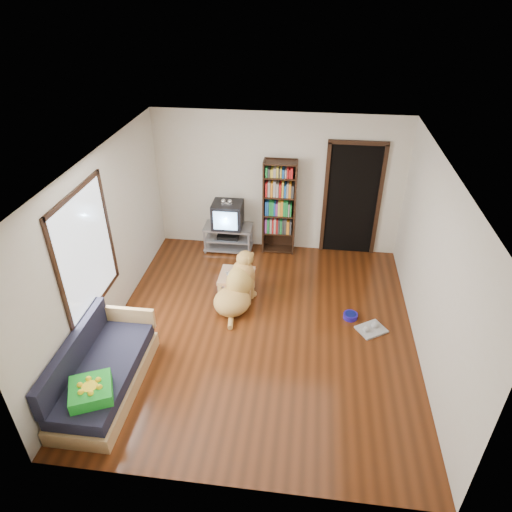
# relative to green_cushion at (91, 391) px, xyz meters

# --- Properties ---
(ground) EXTENTS (5.00, 5.00, 0.00)m
(ground) POSITION_rel_green_cushion_xyz_m (1.75, 1.87, -0.50)
(ground) COLOR #52240E
(ground) RESTS_ON ground
(ceiling) EXTENTS (5.00, 5.00, 0.00)m
(ceiling) POSITION_rel_green_cushion_xyz_m (1.75, 1.87, 2.10)
(ceiling) COLOR white
(ceiling) RESTS_ON ground
(wall_back) EXTENTS (4.50, 0.00, 4.50)m
(wall_back) POSITION_rel_green_cushion_xyz_m (1.75, 4.37, 0.80)
(wall_back) COLOR beige
(wall_back) RESTS_ON ground
(wall_front) EXTENTS (4.50, 0.00, 4.50)m
(wall_front) POSITION_rel_green_cushion_xyz_m (1.75, -0.63, 0.80)
(wall_front) COLOR beige
(wall_front) RESTS_ON ground
(wall_left) EXTENTS (0.00, 5.00, 5.00)m
(wall_left) POSITION_rel_green_cushion_xyz_m (-0.50, 1.87, 0.80)
(wall_left) COLOR beige
(wall_left) RESTS_ON ground
(wall_right) EXTENTS (0.00, 5.00, 5.00)m
(wall_right) POSITION_rel_green_cushion_xyz_m (4.00, 1.87, 0.80)
(wall_right) COLOR beige
(wall_right) RESTS_ON ground
(green_cushion) EXTENTS (0.62, 0.62, 0.16)m
(green_cushion) POSITION_rel_green_cushion_xyz_m (0.00, 0.00, 0.00)
(green_cushion) COLOR green
(green_cushion) RESTS_ON sofa
(laptop) EXTENTS (0.35, 0.29, 0.02)m
(laptop) POSITION_rel_green_cushion_xyz_m (1.24, 2.66, -0.09)
(laptop) COLOR silver
(laptop) RESTS_ON coffee_table
(dog_bowl) EXTENTS (0.22, 0.22, 0.08)m
(dog_bowl) POSITION_rel_green_cushion_xyz_m (3.09, 2.31, -0.46)
(dog_bowl) COLOR #20148C
(dog_bowl) RESTS_ON ground
(grey_rag) EXTENTS (0.51, 0.49, 0.03)m
(grey_rag) POSITION_rel_green_cushion_xyz_m (3.39, 2.06, -0.48)
(grey_rag) COLOR #A7A7A7
(grey_rag) RESTS_ON ground
(window) EXTENTS (0.03, 1.46, 1.70)m
(window) POSITION_rel_green_cushion_xyz_m (-0.48, 1.37, 1.00)
(window) COLOR white
(window) RESTS_ON wall_left
(doorway) EXTENTS (1.03, 0.05, 2.19)m
(doorway) POSITION_rel_green_cushion_xyz_m (3.10, 4.35, 0.62)
(doorway) COLOR black
(doorway) RESTS_ON wall_back
(tv_stand) EXTENTS (0.90, 0.45, 0.50)m
(tv_stand) POSITION_rel_green_cushion_xyz_m (0.85, 4.12, -0.23)
(tv_stand) COLOR #99999E
(tv_stand) RESTS_ON ground
(crt_tv) EXTENTS (0.55, 0.52, 0.58)m
(crt_tv) POSITION_rel_green_cushion_xyz_m (0.85, 4.14, 0.25)
(crt_tv) COLOR black
(crt_tv) RESTS_ON tv_stand
(bookshelf) EXTENTS (0.60, 0.30, 1.80)m
(bookshelf) POSITION_rel_green_cushion_xyz_m (1.80, 4.21, 0.50)
(bookshelf) COLOR black
(bookshelf) RESTS_ON ground
(sofa) EXTENTS (0.80, 1.80, 0.80)m
(sofa) POSITION_rel_green_cushion_xyz_m (-0.12, 0.49, -0.24)
(sofa) COLOR tan
(sofa) RESTS_ON ground
(coffee_table) EXTENTS (0.55, 0.55, 0.40)m
(coffee_table) POSITION_rel_green_cushion_xyz_m (1.24, 2.69, -0.22)
(coffee_table) COLOR tan
(coffee_table) RESTS_ON ground
(dog) EXTENTS (0.77, 1.10, 0.91)m
(dog) POSITION_rel_green_cushion_xyz_m (1.30, 2.41, -0.16)
(dog) COLOR tan
(dog) RESTS_ON ground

